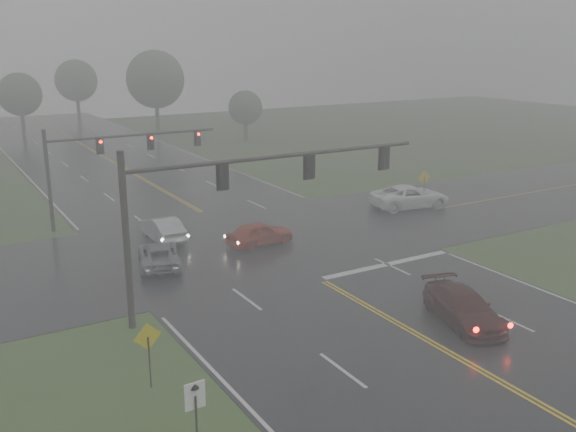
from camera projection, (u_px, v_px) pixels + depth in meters
ground at (555, 413)px, 21.56m from camera, size 180.00×180.00×0.00m
main_road at (268, 250)px, 38.15m from camera, size 18.00×160.00×0.02m
cross_street at (253, 241)px, 39.81m from camera, size 120.00×14.00×0.02m
stop_bar at (387, 265)px, 35.71m from camera, size 8.50×0.50×0.01m
sedan_maroon at (462, 323)px, 28.44m from camera, size 3.31×5.36×1.45m
sedan_red at (260, 245)px, 39.13m from camera, size 4.34×2.03×1.44m
sedan_silver at (163, 240)px, 40.05m from camera, size 1.57×4.50×1.48m
car_grey at (159, 266)px, 35.49m from camera, size 3.34×5.07×1.30m
pickup_white at (409, 208)px, 47.81m from camera, size 6.36×3.70×1.66m
signal_gantry_near at (229, 191)px, 28.88m from camera, size 15.39×0.34×7.80m
signal_gantry_far at (103, 156)px, 42.40m from camera, size 11.66×0.34×6.68m
sign_diamond_west at (148, 345)px, 22.71m from camera, size 1.05×0.18×2.52m
sign_arrow_white at (196, 409)px, 18.25m from camera, size 0.63×0.11×2.83m
sign_diamond_east at (424, 182)px, 47.81m from camera, size 1.14×0.13×2.74m
tree_ne_a at (155, 79)px, 81.78m from camera, size 7.37×7.37×10.83m
tree_n_mid at (20, 94)px, 81.64m from camera, size 5.48×5.48×8.05m
tree_e_near at (245, 108)px, 78.16m from camera, size 4.17×4.17×6.12m
tree_n_far at (76, 81)px, 96.49m from camera, size 6.26×6.26×9.19m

